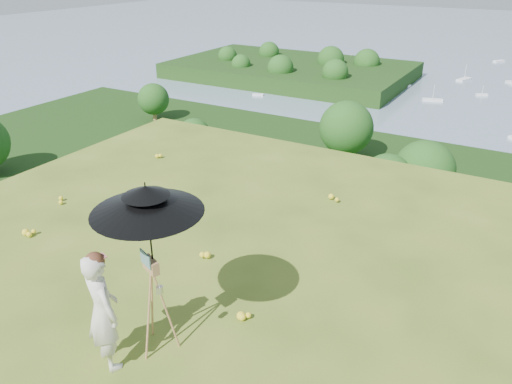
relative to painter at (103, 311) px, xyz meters
The scene contains 12 objects.
ground 1.78m from the painter, 55.55° to the left, with size 14.00×14.00×0.00m, color #47621C.
forest_slope 46.98m from the painter, 88.57° to the left, with size 140.00×56.00×22.00m, color #14330D.
shoreline_tier 84.73m from the painter, 89.32° to the left, with size 170.00×28.00×8.00m, color #666152.
peninsula 175.54m from the painter, 115.36° to the left, with size 90.00×60.00×12.00m, color #14330D, non-canonical shape.
slope_trees 39.61m from the painter, 88.57° to the left, with size 110.00×50.00×6.00m, color #1B5319, non-canonical shape.
harbor_town 82.11m from the painter, 89.32° to the left, with size 110.00×22.00×5.00m, color silver, non-canonical shape.
moored_boats 166.34m from the painter, 94.08° to the left, with size 140.00×140.00×0.70m, color white, non-canonical shape.
wildflowers 1.95m from the painter, 60.01° to the left, with size 10.00×10.50×0.12m, color yellow, non-canonical shape.
painter is the anchor object (origin of this frame).
field_easel 0.61m from the painter, 55.89° to the left, with size 0.54×0.54×1.43m, color #A87C46, non-canonical shape.
sun_umbrella 1.15m from the painter, 56.42° to the left, with size 1.27×1.27×1.11m, color black, non-canonical shape.
painter_cap 0.73m from the painter, ahead, with size 0.21×0.25×0.10m, color #D27473, non-canonical shape.
Camera 1 is at (2.96, -4.45, 4.49)m, focal length 35.00 mm.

